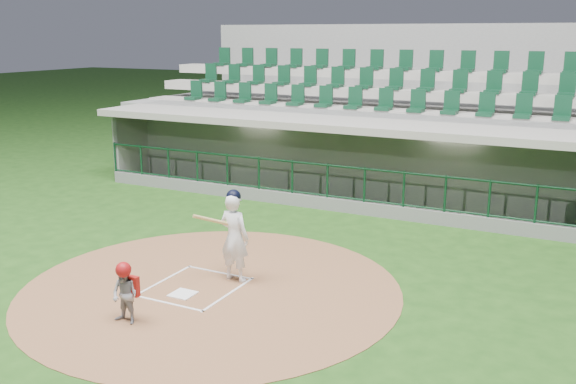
# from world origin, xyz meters

# --- Properties ---
(ground) EXTENTS (120.00, 120.00, 0.00)m
(ground) POSITION_xyz_m (0.00, 0.00, 0.00)
(ground) COLOR #1C4313
(ground) RESTS_ON ground
(dirt_circle) EXTENTS (7.20, 7.20, 0.01)m
(dirt_circle) POSITION_xyz_m (0.30, -0.20, 0.01)
(dirt_circle) COLOR brown
(dirt_circle) RESTS_ON ground
(home_plate) EXTENTS (0.43, 0.43, 0.02)m
(home_plate) POSITION_xyz_m (0.00, -0.70, 0.02)
(home_plate) COLOR white
(home_plate) RESTS_ON dirt_circle
(batter_box_chalk) EXTENTS (1.55, 1.80, 0.01)m
(batter_box_chalk) POSITION_xyz_m (0.00, -0.30, 0.02)
(batter_box_chalk) COLOR white
(batter_box_chalk) RESTS_ON ground
(dugout_structure) EXTENTS (16.40, 3.70, 3.00)m
(dugout_structure) POSITION_xyz_m (0.06, 7.83, 0.96)
(dugout_structure) COLOR gray
(dugout_structure) RESTS_ON ground
(seating_deck) EXTENTS (17.00, 6.72, 5.15)m
(seating_deck) POSITION_xyz_m (0.00, 10.91, 1.42)
(seating_deck) COLOR gray
(seating_deck) RESTS_ON ground
(batter) EXTENTS (0.87, 0.88, 1.83)m
(batter) POSITION_xyz_m (0.48, 0.36, 0.93)
(batter) COLOR white
(batter) RESTS_ON dirt_circle
(catcher) EXTENTS (0.49, 0.40, 1.07)m
(catcher) POSITION_xyz_m (-0.13, -2.09, 0.55)
(catcher) COLOR gray
(catcher) RESTS_ON dirt_circle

